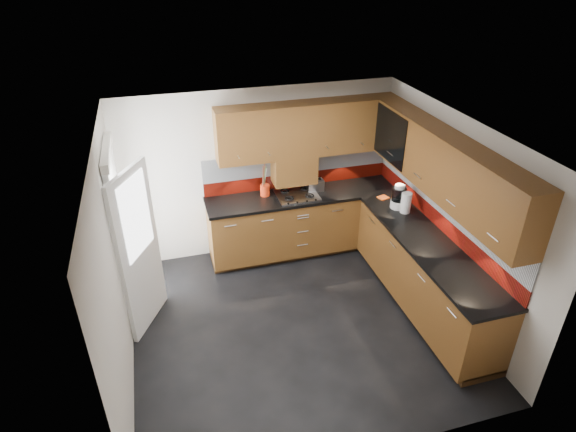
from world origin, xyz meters
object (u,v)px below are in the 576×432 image
object	(u,v)px
toaster	(315,185)
food_processor	(399,197)
utensil_pot	(265,189)
gas_hob	(297,195)

from	to	relation	value
toaster	food_processor	size ratio (longest dim) A/B	0.71
utensil_pot	food_processor	world-z (taller)	utensil_pot
utensil_pot	toaster	world-z (taller)	utensil_pot
gas_hob	toaster	distance (m)	0.31
gas_hob	toaster	world-z (taller)	toaster
gas_hob	utensil_pot	bearing A→B (deg)	161.62
gas_hob	utensil_pot	xyz separation A→B (m)	(-0.43, 0.14, 0.09)
utensil_pot	toaster	distance (m)	0.72
gas_hob	food_processor	distance (m)	1.37
gas_hob	utensil_pot	size ratio (longest dim) A/B	1.21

